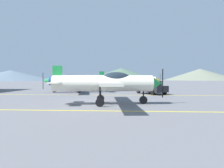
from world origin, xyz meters
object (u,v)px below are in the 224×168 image
Objects in this scene: airplane_far at (137,80)px; car_sedan at (151,87)px; airplane_mid at (75,80)px; airplane_near at (107,83)px.

airplane_far is 10.94m from car_sedan.
airplane_far is at bearing 95.23° from car_sedan.
airplane_mid reaches higher than car_sedan.
airplane_mid is at bearing -135.63° from airplane_far.
airplane_far is (3.65, 20.22, 0.00)m from airplane_near.
airplane_near is 10.48m from car_sedan.
airplane_mid is at bearing 169.20° from car_sedan.
car_sedan is at bearing -84.77° from airplane_far.
airplane_near is at bearing -64.11° from airplane_mid.
airplane_near is at bearing -116.39° from car_sedan.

